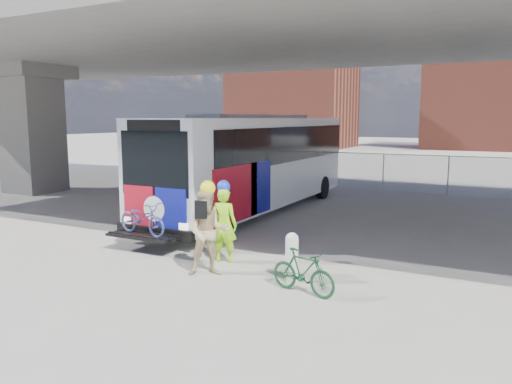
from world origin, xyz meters
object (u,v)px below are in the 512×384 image
Objects in this scene: cyclist_hivis at (224,223)px; cyclist_tan at (208,231)px; bollard at (292,255)px; bike_parked at (303,272)px; bus at (256,157)px.

cyclist_tan is at bearing 95.03° from cyclist_hivis.
cyclist_hivis is (-2.10, 0.62, 0.40)m from bollard.
bike_parked is (2.38, -0.16, -0.57)m from cyclist_tan.
cyclist_tan is 1.42× the size of bike_parked.
bike_parked is (4.97, -7.56, -1.65)m from bus.
bollard is 0.72× the size of bike_parked.
bus is 5.96× the size of cyclist_tan.
cyclist_hivis is 0.94× the size of cyclist_tan.
bollard is 0.50× the size of cyclist_tan.
cyclist_hivis is 2.93m from bike_parked.
cyclist_tan is (2.60, -7.40, -1.08)m from bus.
bollard is at bearing 156.29° from cyclist_hivis.
cyclist_tan is 2.45m from bike_parked.
bollard is at bearing -20.53° from cyclist_tan.
cyclist_hivis is 1.10m from cyclist_tan.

